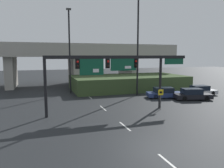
# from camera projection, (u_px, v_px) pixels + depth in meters

# --- Properties ---
(ground_plane) EXTENTS (160.00, 160.00, 0.00)m
(ground_plane) POSITION_uv_depth(u_px,v_px,m) (151.00, 148.00, 13.62)
(ground_plane) COLOR black
(lane_markings) EXTENTS (0.14, 35.11, 0.01)m
(lane_markings) POSITION_uv_depth(u_px,v_px,m) (96.00, 102.00, 27.06)
(lane_markings) COLOR silver
(lane_markings) RESTS_ON ground
(signal_gantry) EXTENTS (15.08, 0.44, 5.74)m
(signal_gantry) POSITION_uv_depth(u_px,v_px,m) (116.00, 66.00, 21.93)
(signal_gantry) COLOR black
(signal_gantry) RESTS_ON ground
(speed_limit_sign) EXTENTS (0.60, 0.11, 2.24)m
(speed_limit_sign) POSITION_uv_depth(u_px,v_px,m) (161.00, 96.00, 23.08)
(speed_limit_sign) COLOR #4C4C4C
(speed_limit_sign) RESTS_ON ground
(highway_light_pole_near) EXTENTS (0.70, 0.36, 12.60)m
(highway_light_pole_near) POSITION_uv_depth(u_px,v_px,m) (70.00, 49.00, 32.61)
(highway_light_pole_near) COLOR black
(highway_light_pole_near) RESTS_ON ground
(highway_light_pole_far) EXTENTS (0.70, 0.36, 17.37)m
(highway_light_pole_far) POSITION_uv_depth(u_px,v_px,m) (138.00, 32.00, 30.62)
(highway_light_pole_far) COLOR black
(highway_light_pole_far) RESTS_ON ground
(overpass_bridge) EXTENTS (40.17, 9.76, 7.89)m
(overpass_bridge) POSITION_uv_depth(u_px,v_px,m) (74.00, 57.00, 42.57)
(overpass_bridge) COLOR #A39E93
(overpass_bridge) RESTS_ON ground
(grass_embankment) EXTENTS (19.08, 9.73, 2.30)m
(grass_embankment) POSITION_uv_depth(u_px,v_px,m) (128.00, 82.00, 37.66)
(grass_embankment) COLOR #384C28
(grass_embankment) RESTS_ON ground
(parked_sedan_near_right) EXTENTS (5.09, 2.97, 1.42)m
(parked_sedan_near_right) POSITION_uv_depth(u_px,v_px,m) (164.00, 93.00, 29.84)
(parked_sedan_near_right) COLOR navy
(parked_sedan_near_right) RESTS_ON ground
(parked_sedan_mid_right) EXTENTS (5.00, 2.79, 1.48)m
(parked_sedan_mid_right) POSITION_uv_depth(u_px,v_px,m) (192.00, 95.00, 28.49)
(parked_sedan_mid_right) COLOR black
(parked_sedan_mid_right) RESTS_ON ground
(parked_sedan_far_right) EXTENTS (4.66, 2.14, 1.42)m
(parked_sedan_far_right) POSITION_uv_depth(u_px,v_px,m) (200.00, 91.00, 31.75)
(parked_sedan_far_right) COLOR silver
(parked_sedan_far_right) RESTS_ON ground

